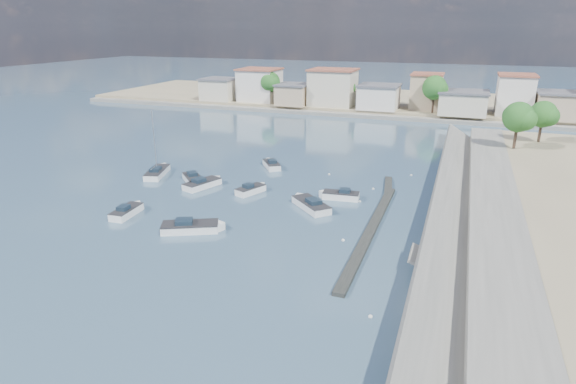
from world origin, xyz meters
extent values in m
plane|color=#324E64|center=(0.00, 40.00, 0.00)|extent=(400.00, 400.00, 0.00)
cube|color=slate|center=(18.50, 13.00, 0.90)|extent=(5.00, 90.00, 1.80)
cube|color=slate|center=(14.15, 13.00, 0.90)|extent=(4.17, 90.00, 2.86)
cube|color=slate|center=(14.00, 4.00, 0.40)|extent=(5.31, 3.50, 1.94)
cube|color=black|center=(7.00, 10.00, 0.17)|extent=(1.00, 26.00, 0.35)
cube|color=black|center=(6.50, 24.00, 0.15)|extent=(2.00, 8.05, 0.30)
cube|color=gray|center=(0.00, 92.00, 0.70)|extent=(160.00, 40.00, 1.40)
cube|color=slate|center=(0.00, 71.00, 0.40)|extent=(160.00, 2.50, 0.80)
cube|color=beige|center=(-44.00, 76.00, 3.90)|extent=(8.00, 8.00, 5.00)
cube|color=#595960|center=(-44.00, 76.00, 6.58)|extent=(8.48, 8.48, 0.35)
cube|color=silver|center=(-34.00, 78.00, 5.15)|extent=(9.00, 9.00, 7.50)
cube|color=#99513D|center=(-34.00, 78.00, 9.08)|extent=(9.54, 9.54, 0.35)
cube|color=tan|center=(-24.00, 75.00, 3.65)|extent=(7.00, 8.00, 4.50)
cube|color=#595960|center=(-24.00, 75.00, 6.08)|extent=(7.42, 8.48, 0.35)
cube|color=beige|center=(-15.00, 77.00, 5.40)|extent=(10.00, 9.00, 8.00)
cube|color=#99513D|center=(-15.00, 77.00, 9.58)|extent=(10.60, 9.54, 0.35)
cube|color=silver|center=(-4.00, 76.00, 3.90)|extent=(8.50, 8.50, 5.00)
cube|color=#595960|center=(-4.00, 76.00, 6.58)|extent=(9.01, 9.01, 0.35)
cube|color=tan|center=(6.00, 79.00, 5.15)|extent=(6.50, 7.50, 7.50)
cube|color=#99513D|center=(6.00, 79.00, 9.08)|extent=(6.89, 7.95, 0.35)
cube|color=beige|center=(14.00, 75.00, 3.65)|extent=(9.50, 9.00, 4.50)
cube|color=#595960|center=(14.00, 75.00, 6.08)|extent=(10.07, 9.54, 0.35)
cube|color=silver|center=(24.00, 78.00, 5.40)|extent=(7.00, 8.00, 8.00)
cube|color=#99513D|center=(24.00, 78.00, 9.58)|extent=(7.42, 8.48, 0.35)
cube|color=tan|center=(32.00, 76.00, 3.90)|extent=(8.00, 9.00, 5.00)
cube|color=#595960|center=(32.00, 76.00, 6.58)|extent=(8.48, 9.54, 0.35)
cylinder|color=#38281E|center=(-30.00, 75.00, 3.09)|extent=(0.44, 0.44, 3.38)
sphere|color=#21561C|center=(-30.00, 75.00, 6.43)|extent=(4.80, 4.80, 4.80)
sphere|color=#21561C|center=(-29.10, 74.40, 6.20)|extent=(3.60, 3.60, 3.60)
sphere|color=#21561C|center=(-30.75, 75.45, 6.58)|extent=(3.30, 3.30, 3.30)
cylinder|color=#38281E|center=(-12.00, 78.00, 2.86)|extent=(0.44, 0.44, 2.93)
sphere|color=#21561C|center=(-12.00, 78.00, 5.75)|extent=(4.16, 4.16, 4.16)
sphere|color=#21561C|center=(-11.22, 77.48, 5.56)|extent=(3.12, 3.12, 3.12)
sphere|color=#21561C|center=(-12.65, 78.39, 5.88)|extent=(2.86, 2.86, 2.86)
cylinder|color=#38281E|center=(8.00, 74.00, 3.20)|extent=(0.44, 0.44, 3.60)
sphere|color=#21561C|center=(8.00, 74.00, 6.76)|extent=(5.12, 5.12, 5.12)
sphere|color=#21561C|center=(8.96, 73.36, 6.52)|extent=(3.84, 3.84, 3.84)
sphere|color=#21561C|center=(7.20, 74.48, 6.92)|extent=(3.52, 3.52, 3.52)
cylinder|color=#38281E|center=(24.00, 77.00, 2.97)|extent=(0.44, 0.44, 3.15)
sphere|color=#21561C|center=(24.00, 77.00, 6.09)|extent=(4.48, 4.48, 4.48)
sphere|color=#21561C|center=(24.84, 76.44, 5.88)|extent=(3.36, 3.36, 3.36)
sphere|color=#21561C|center=(23.30, 77.42, 6.23)|extent=(3.08, 3.08, 3.08)
cylinder|color=#38281E|center=(22.00, 44.00, 3.38)|extent=(0.44, 0.44, 3.15)
sphere|color=#21561C|center=(22.00, 44.00, 6.49)|extent=(4.48, 4.48, 4.48)
sphere|color=#21561C|center=(22.84, 43.44, 6.28)|extent=(3.36, 3.36, 3.36)
sphere|color=#21561C|center=(21.30, 44.42, 6.63)|extent=(3.08, 3.08, 3.08)
cylinder|color=#38281E|center=(26.00, 50.00, 3.26)|extent=(0.44, 0.44, 2.93)
sphere|color=#21561C|center=(26.00, 50.00, 6.15)|extent=(4.16, 4.16, 4.16)
sphere|color=#21561C|center=(26.78, 49.48, 5.96)|extent=(3.12, 3.12, 3.12)
sphere|color=#21561C|center=(25.35, 50.39, 6.29)|extent=(2.86, 2.86, 2.86)
cube|color=white|center=(-18.35, 5.19, 0.30)|extent=(1.94, 4.28, 1.00)
cube|color=white|center=(-18.48, 6.97, 0.30)|extent=(1.63, 1.63, 1.00)
cube|color=#262628|center=(-18.35, 5.19, 0.80)|extent=(1.97, 4.28, 0.08)
cube|color=#192835|center=(-18.32, 4.77, 1.04)|extent=(1.10, 1.32, 0.48)
cube|color=white|center=(-8.87, 16.36, 0.30)|extent=(2.87, 4.11, 1.00)
cube|color=white|center=(-8.25, 17.86, 0.30)|extent=(1.43, 1.43, 1.00)
cube|color=#262628|center=(-8.87, 16.36, 0.80)|extent=(2.90, 4.12, 0.08)
cube|color=#192835|center=(-9.01, 16.00, 1.04)|extent=(1.32, 1.42, 0.48)
cube|color=white|center=(-0.43, 13.95, 0.30)|extent=(5.39, 5.29, 1.00)
cube|color=white|center=(-2.13, 15.58, 0.30)|extent=(1.50, 1.50, 1.00)
cube|color=#262628|center=(-0.43, 13.95, 0.80)|extent=(5.42, 5.32, 0.08)
cube|color=#192835|center=(-0.03, 13.57, 1.04)|extent=(2.08, 2.07, 0.48)
cube|color=white|center=(1.91, 18.15, 0.30)|extent=(4.34, 2.12, 1.00)
cube|color=white|center=(0.13, 17.98, 0.30)|extent=(1.70, 1.70, 1.00)
cube|color=#262628|center=(1.91, 18.15, 0.80)|extent=(4.34, 2.15, 0.08)
cube|color=#192835|center=(2.32, 18.19, 1.04)|extent=(1.36, 1.18, 0.48)
cube|color=white|center=(-15.52, 16.35, 0.30)|extent=(3.47, 5.27, 1.00)
cube|color=white|center=(-14.82, 18.33, 0.30)|extent=(1.83, 1.83, 1.00)
cube|color=#262628|center=(-15.52, 16.35, 0.80)|extent=(3.51, 5.28, 0.08)
cube|color=#192835|center=(-15.69, 15.89, 1.04)|extent=(1.63, 1.79, 0.48)
cube|color=white|center=(-10.60, 27.50, 0.30)|extent=(3.82, 4.41, 1.00)
cube|color=white|center=(-11.65, 28.96, 0.30)|extent=(1.37, 1.37, 1.00)
cube|color=#262628|center=(-10.60, 27.50, 0.80)|extent=(3.85, 4.42, 0.08)
cube|color=#192835|center=(-10.35, 27.16, 1.04)|extent=(1.59, 1.64, 0.48)
cube|color=white|center=(-17.57, 17.66, 0.30)|extent=(4.70, 4.80, 1.00)
cube|color=white|center=(-16.11, 16.14, 0.30)|extent=(1.33, 1.33, 1.00)
cube|color=#262628|center=(-17.57, 17.66, 0.80)|extent=(4.73, 4.82, 0.08)
cube|color=#192835|center=(-17.90, 18.01, 1.04)|extent=(1.84, 1.85, 0.48)
cube|color=white|center=(-9.80, 3.94, 0.30)|extent=(5.90, 4.34, 1.00)
cube|color=white|center=(-7.67, 4.97, 0.30)|extent=(1.94, 1.94, 1.00)
cube|color=#262628|center=(-9.80, 3.94, 0.80)|extent=(5.92, 4.38, 0.08)
cube|color=#192835|center=(-10.30, 3.70, 1.04)|extent=(2.07, 1.93, 0.48)
cube|color=white|center=(-23.76, 18.70, 0.30)|extent=(3.61, 6.18, 1.00)
cube|color=white|center=(-24.53, 21.16, 0.30)|extent=(1.87, 1.87, 1.00)
cube|color=#262628|center=(-23.76, 18.70, 0.80)|extent=(3.65, 6.19, 0.08)
cube|color=#192835|center=(-23.59, 18.14, 1.04)|extent=(1.68, 2.04, 0.48)
cylinder|color=silver|center=(-23.76, 18.70, 4.80)|extent=(0.12, 0.12, 8.00)
cylinder|color=silver|center=(-23.40, 17.55, 1.50)|extent=(0.79, 2.31, 0.08)
sphere|color=white|center=(4.95, 6.89, 0.05)|extent=(0.31, 0.31, 0.31)
sphere|color=white|center=(4.22, 17.87, 0.05)|extent=(0.31, 0.31, 0.31)
sphere|color=white|center=(9.77, -4.76, 0.05)|extent=(0.31, 0.31, 0.31)
sphere|color=white|center=(4.82, 22.93, 0.05)|extent=(0.31, 0.31, 0.31)
sphere|color=white|center=(-1.94, 26.97, 0.05)|extent=(0.31, 0.31, 0.31)
sphere|color=white|center=(8.61, 30.40, 0.05)|extent=(0.31, 0.31, 0.31)
camera|label=1|loc=(14.23, -33.76, 19.25)|focal=30.00mm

